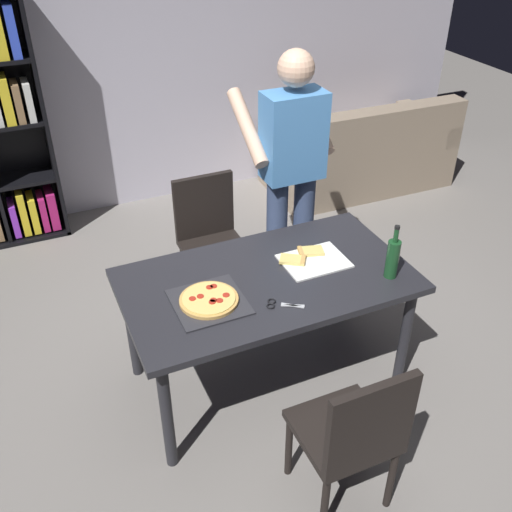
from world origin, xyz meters
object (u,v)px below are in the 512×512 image
chair_far_side (210,234)px  pepperoni_pizza_on_tray (209,300)px  kitchen_scissors (279,304)px  dining_table (267,289)px  person_serving_pizza (291,169)px  chair_near_camera (354,432)px  wine_bottle (393,258)px  couch (360,157)px

chair_far_side → pepperoni_pizza_on_tray: 1.10m
chair_far_side → kitchen_scissors: (-0.05, -1.17, 0.24)m
chair_far_side → pepperoni_pizza_on_tray: chair_far_side is taller
chair_far_side → kitchen_scissors: size_ratio=4.73×
dining_table → person_serving_pizza: size_ratio=0.90×
chair_near_camera → wine_bottle: size_ratio=2.85×
wine_bottle → kitchen_scissors: (-0.66, 0.02, -0.11)m
dining_table → kitchen_scissors: kitchen_scissors is taller
dining_table → person_serving_pizza: bearing=55.1°
person_serving_pizza → wine_bottle: (0.13, -0.96, -0.13)m
person_serving_pizza → kitchen_scissors: bearing=-119.6°
kitchen_scissors → dining_table: bearing=79.2°
pepperoni_pizza_on_tray → chair_far_side: bearing=70.1°
chair_near_camera → couch: (1.90, 2.91, -0.21)m
couch → chair_near_camera: bearing=-123.1°
couch → person_serving_pizza: person_serving_pizza is taller
couch → person_serving_pizza: bearing=-137.7°
chair_far_side → pepperoni_pizza_on_tray: (-0.36, -1.00, 0.25)m
pepperoni_pizza_on_tray → wine_bottle: 1.00m
dining_table → chair_far_side: (0.00, 0.93, -0.16)m
chair_near_camera → kitchen_scissors: 0.73m
pepperoni_pizza_on_tray → kitchen_scissors: size_ratio=1.91×
dining_table → kitchen_scissors: (-0.05, -0.24, 0.08)m
person_serving_pizza → chair_near_camera: bearing=-106.8°
dining_table → chair_near_camera: size_ratio=1.75×
kitchen_scissors → wine_bottle: bearing=-1.3°
chair_near_camera → pepperoni_pizza_on_tray: (-0.36, 0.85, 0.25)m
couch → pepperoni_pizza_on_tray: (-2.26, -2.06, 0.46)m
pepperoni_pizza_on_tray → wine_bottle: size_ratio=1.15×
dining_table → couch: size_ratio=0.92×
chair_near_camera → person_serving_pizza: bearing=73.2°
dining_table → couch: couch is taller
person_serving_pizza → kitchen_scissors: 1.11m
pepperoni_pizza_on_tray → wine_bottle: wine_bottle is taller
chair_far_side → wine_bottle: wine_bottle is taller
pepperoni_pizza_on_tray → kitchen_scissors: pepperoni_pizza_on_tray is taller
chair_near_camera → pepperoni_pizza_on_tray: chair_near_camera is taller
couch → dining_table: bearing=-133.7°
couch → pepperoni_pizza_on_tray: couch is taller
couch → person_serving_pizza: 2.03m
kitchen_scissors → person_serving_pizza: bearing=60.4°
chair_near_camera → pepperoni_pizza_on_tray: size_ratio=2.48×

